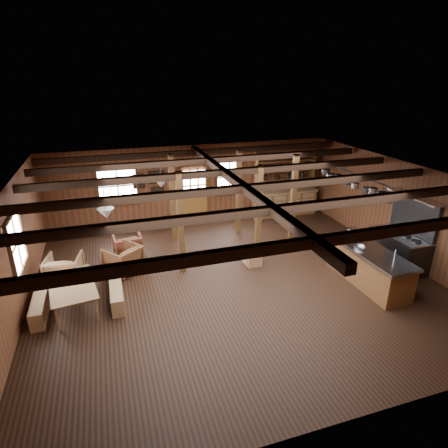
{
  "coord_description": "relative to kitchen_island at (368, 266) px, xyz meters",
  "views": [
    {
      "loc": [
        -2.88,
        -7.98,
        5.05
      ],
      "look_at": [
        -0.02,
        0.97,
        1.26
      ],
      "focal_mm": 30.0,
      "sensor_mm": 36.0,
      "label": 1
    }
  ],
  "objects": [
    {
      "name": "armchair_c",
      "position": [
        -7.42,
        2.34,
        -0.09
      ],
      "size": [
        0.97,
        0.99,
        0.78
      ],
      "primitive_type": "imported",
      "rotation": [
        0.0,
        0.0,
        2.96
      ],
      "color": "#87603D",
      "rests_on": "floor"
    },
    {
      "name": "notice_boards",
      "position": [
        -4.72,
        5.5,
        1.16
      ],
      "size": [
        1.08,
        0.03,
        0.9
      ],
      "color": "beige",
      "rests_on": "wall_back"
    },
    {
      "name": "bench_wall",
      "position": [
        -7.87,
        1.13,
        -0.27
      ],
      "size": [
        0.28,
        1.51,
        0.42
      ],
      "primitive_type": "cube",
      "color": "#9A6E46",
      "rests_on": "floor"
    },
    {
      "name": "pot_rack",
      "position": [
        0.25,
        1.4,
        1.8
      ],
      "size": [
        0.42,
        3.0,
        0.42
      ],
      "color": "#2B2B2D",
      "rests_on": "ceiling"
    },
    {
      "name": "window_back_left",
      "position": [
        -5.82,
        5.5,
        1.12
      ],
      "size": [
        1.32,
        0.06,
        1.32
      ],
      "color": "white",
      "rests_on": "wall_back"
    },
    {
      "name": "kitchen_island",
      "position": [
        0.0,
        0.0,
        0.0
      ],
      "size": [
        0.93,
        2.52,
        1.2
      ],
      "rotation": [
        0.0,
        0.0,
        0.02
      ],
      "color": "brown",
      "rests_on": "floor"
    },
    {
      "name": "counter_pot",
      "position": [
        0.14,
        1.0,
        0.54
      ],
      "size": [
        0.27,
        0.27,
        0.16
      ],
      "primitive_type": "cylinder",
      "color": "#B4B7BB",
      "rests_on": "kitchen_island"
    },
    {
      "name": "room",
      "position": [
        -3.22,
        1.04,
        0.92
      ],
      "size": [
        10.04,
        9.04,
        2.84
      ],
      "color": "black",
      "rests_on": "ground"
    },
    {
      "name": "bench_aisle",
      "position": [
        -6.21,
        1.13,
        -0.27
      ],
      "size": [
        0.28,
        1.51,
        0.42
      ],
      "primitive_type": "cube",
      "color": "#9A6E46",
      "rests_on": "floor"
    },
    {
      "name": "step_stool",
      "position": [
        -2.44,
        1.75,
        -0.27
      ],
      "size": [
        0.47,
        0.34,
        0.41
      ],
      "primitive_type": "cube",
      "rotation": [
        0.0,
        0.0,
        0.03
      ],
      "color": "#9A6E46",
      "rests_on": "floor"
    },
    {
      "name": "timber_posts",
      "position": [
        -2.7,
        3.12,
        0.92
      ],
      "size": [
        3.95,
        2.35,
        2.8
      ],
      "color": "#452C13",
      "rests_on": "floor"
    },
    {
      "name": "armchair_a",
      "position": [
        -5.95,
        2.48,
        -0.09
      ],
      "size": [
        1.17,
        1.18,
        0.77
      ],
      "primitive_type": "imported",
      "rotation": [
        0.0,
        0.0,
        3.79
      ],
      "color": "brown",
      "rests_on": "floor"
    },
    {
      "name": "dining_table",
      "position": [
        -7.12,
        1.13,
        -0.17
      ],
      "size": [
        1.2,
        1.84,
        0.61
      ],
      "primitive_type": "imported",
      "rotation": [
        0.0,
        0.0,
        1.72
      ],
      "color": "#976D44",
      "rests_on": "floor"
    },
    {
      "name": "back_counter",
      "position": [
        0.18,
        5.25,
        0.12
      ],
      "size": [
        2.55,
        0.6,
        2.45
      ],
      "color": "brown",
      "rests_on": "floor"
    },
    {
      "name": "armchair_b",
      "position": [
        -5.76,
        3.38,
        -0.11
      ],
      "size": [
        0.83,
        0.85,
        0.73
      ],
      "primitive_type": "imported",
      "rotation": [
        0.0,
        0.0,
        3.2
      ],
      "color": "brown",
      "rests_on": "floor"
    },
    {
      "name": "back_door",
      "position": [
        -3.22,
        5.49,
        0.4
      ],
      "size": [
        1.02,
        0.08,
        2.15
      ],
      "color": "brown",
      "rests_on": "floor"
    },
    {
      "name": "pendant_lamps",
      "position": [
        -5.47,
        2.04,
        1.77
      ],
      "size": [
        1.86,
        2.36,
        0.66
      ],
      "color": "#2B2B2D",
      "rests_on": "ceiling"
    },
    {
      "name": "commercial_range",
      "position": [
        1.43,
        0.5,
        0.18
      ],
      "size": [
        0.85,
        1.67,
        2.06
      ],
      "color": "#2B2B2D",
      "rests_on": "floor"
    },
    {
      "name": "ceiling_joists",
      "position": [
        -3.22,
        1.22,
        2.2
      ],
      "size": [
        9.8,
        8.82,
        0.18
      ],
      "color": "black",
      "rests_on": "ceiling"
    },
    {
      "name": "bowl",
      "position": [
        -0.23,
        0.15,
        0.5
      ],
      "size": [
        0.36,
        0.36,
        0.07
      ],
      "primitive_type": "imported",
      "rotation": [
        0.0,
        0.0,
        -0.41
      ],
      "color": "silver",
      "rests_on": "kitchen_island"
    },
    {
      "name": "window_left",
      "position": [
        -8.18,
        1.54,
        1.12
      ],
      "size": [
        0.14,
        1.24,
        1.32
      ],
      "color": "white",
      "rests_on": "wall_back"
    },
    {
      "name": "window_back_right",
      "position": [
        -1.92,
        5.5,
        1.12
      ],
      "size": [
        1.02,
        0.06,
        1.32
      ],
      "color": "white",
      "rests_on": "wall_back"
    }
  ]
}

